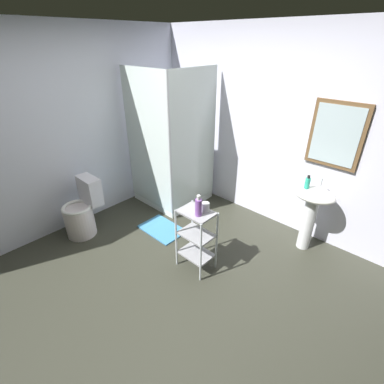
{
  "coord_description": "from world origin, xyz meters",
  "views": [
    {
      "loc": [
        1.65,
        -1.45,
        2.3
      ],
      "look_at": [
        -0.09,
        0.42,
        0.89
      ],
      "focal_mm": 26.13,
      "sensor_mm": 36.0,
      "label": 1
    }
  ],
  "objects": [
    {
      "name": "rinse_cup",
      "position": [
        0.1,
        0.42,
        0.79
      ],
      "size": [
        0.08,
        0.08,
        0.09
      ],
      "primitive_type": "cylinder",
      "color": "silver",
      "rests_on": "storage_cart"
    },
    {
      "name": "shower_stall",
      "position": [
        -1.21,
        1.18,
        0.46
      ],
      "size": [
        0.92,
        0.92,
        2.0
      ],
      "color": "white",
      "rests_on": "ground_plane"
    },
    {
      "name": "wall_back",
      "position": [
        0.01,
        1.85,
        1.25
      ],
      "size": [
        4.2,
        0.14,
        2.5
      ],
      "color": "silver",
      "rests_on": "ground_plane"
    },
    {
      "name": "bath_mat",
      "position": [
        -0.77,
        0.55,
        0.01
      ],
      "size": [
        0.6,
        0.4,
        0.02
      ],
      "primitive_type": "cube",
      "color": "teal",
      "rests_on": "ground_plane"
    },
    {
      "name": "toilet",
      "position": [
        -1.48,
        -0.19,
        0.31
      ],
      "size": [
        0.37,
        0.49,
        0.76
      ],
      "color": "white",
      "rests_on": "ground_plane"
    },
    {
      "name": "wall_left",
      "position": [
        -1.85,
        0.0,
        1.25
      ],
      "size": [
        0.1,
        4.2,
        2.5
      ],
      "primitive_type": "cube",
      "color": "silver",
      "rests_on": "ground_plane"
    },
    {
      "name": "storage_cart",
      "position": [
        0.04,
        0.35,
        0.44
      ],
      "size": [
        0.38,
        0.28,
        0.74
      ],
      "color": "silver",
      "rests_on": "ground_plane"
    },
    {
      "name": "sink_faucet",
      "position": [
        0.79,
        1.64,
        0.86
      ],
      "size": [
        0.03,
        0.03,
        0.1
      ],
      "primitive_type": "cylinder",
      "color": "silver",
      "rests_on": "pedestal_sink"
    },
    {
      "name": "ground_plane",
      "position": [
        0.0,
        0.0,
        -0.01
      ],
      "size": [
        4.2,
        4.2,
        0.02
      ],
      "primitive_type": "cube",
      "color": "#34342A"
    },
    {
      "name": "pedestal_sink",
      "position": [
        0.79,
        1.52,
        0.58
      ],
      "size": [
        0.46,
        0.37,
        0.81
      ],
      "color": "white",
      "rests_on": "ground_plane"
    },
    {
      "name": "conditioner_bottle_purple",
      "position": [
        0.1,
        0.31,
        0.84
      ],
      "size": [
        0.07,
        0.07,
        0.23
      ],
      "color": "#824DA4",
      "rests_on": "storage_cart"
    },
    {
      "name": "hand_soap_bottle",
      "position": [
        0.69,
        1.48,
        0.88
      ],
      "size": [
        0.05,
        0.05,
        0.16
      ],
      "color": "#2DBC99",
      "rests_on": "pedestal_sink"
    }
  ]
}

